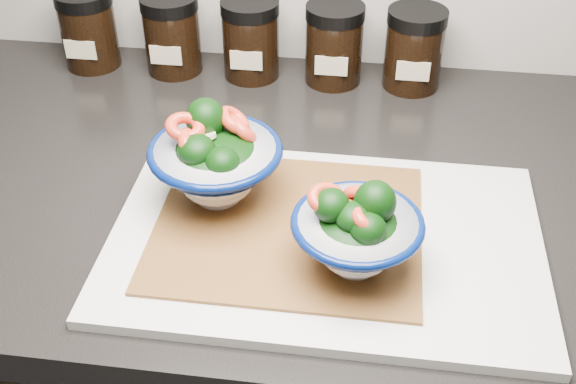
# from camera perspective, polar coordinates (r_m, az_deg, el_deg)

# --- Properties ---
(countertop) EXTENTS (3.50, 0.60, 0.04)m
(countertop) POSITION_cam_1_polar(r_m,az_deg,el_deg) (0.89, -6.55, 0.75)
(countertop) COLOR black
(countertop) RESTS_ON cabinet
(cutting_board) EXTENTS (0.45, 0.30, 0.01)m
(cutting_board) POSITION_cam_1_polar(r_m,az_deg,el_deg) (0.76, 2.97, -3.82)
(cutting_board) COLOR silver
(cutting_board) RESTS_ON countertop
(bamboo_mat) EXTENTS (0.28, 0.24, 0.00)m
(bamboo_mat) POSITION_cam_1_polar(r_m,az_deg,el_deg) (0.76, 0.00, -2.72)
(bamboo_mat) COLOR brown
(bamboo_mat) RESTS_ON cutting_board
(bowl_left) EXTENTS (0.15, 0.15, 0.11)m
(bowl_left) POSITION_cam_1_polar(r_m,az_deg,el_deg) (0.78, -5.76, 2.37)
(bowl_left) COLOR white
(bowl_left) RESTS_ON bamboo_mat
(bowl_right) EXTENTS (0.13, 0.13, 0.10)m
(bowl_right) POSITION_cam_1_polar(r_m,az_deg,el_deg) (0.69, 5.45, -3.24)
(bowl_right) COLOR white
(bowl_right) RESTS_ON bamboo_mat
(spice_jar_a) EXTENTS (0.08, 0.08, 0.11)m
(spice_jar_a) POSITION_cam_1_polar(r_m,az_deg,el_deg) (1.11, -15.50, 12.31)
(spice_jar_a) COLOR black
(spice_jar_a) RESTS_ON countertop
(spice_jar_b) EXTENTS (0.08, 0.08, 0.11)m
(spice_jar_b) POSITION_cam_1_polar(r_m,az_deg,el_deg) (1.07, -9.16, 12.22)
(spice_jar_b) COLOR black
(spice_jar_b) RESTS_ON countertop
(spice_jar_c) EXTENTS (0.08, 0.08, 0.11)m
(spice_jar_c) POSITION_cam_1_polar(r_m,az_deg,el_deg) (1.04, -2.96, 11.99)
(spice_jar_c) COLOR black
(spice_jar_c) RESTS_ON countertop
(spice_jar_d) EXTENTS (0.08, 0.08, 0.11)m
(spice_jar_d) POSITION_cam_1_polar(r_m,az_deg,el_deg) (1.03, 3.66, 11.60)
(spice_jar_d) COLOR black
(spice_jar_d) RESTS_ON countertop
(spice_jar_e) EXTENTS (0.08, 0.08, 0.11)m
(spice_jar_e) POSITION_cam_1_polar(r_m,az_deg,el_deg) (1.03, 9.93, 11.09)
(spice_jar_e) COLOR black
(spice_jar_e) RESTS_ON countertop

